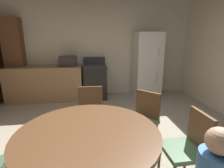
# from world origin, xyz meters

# --- Properties ---
(ground_plane) EXTENTS (14.00, 14.00, 0.00)m
(ground_plane) POSITION_xyz_m (0.00, 0.00, 0.00)
(ground_plane) COLOR #A89E89
(wall_back) EXTENTS (5.42, 0.12, 2.70)m
(wall_back) POSITION_xyz_m (0.00, 3.01, 1.35)
(wall_back) COLOR beige
(wall_back) RESTS_ON ground
(kitchen_counter) EXTENTS (1.91, 0.60, 0.90)m
(kitchen_counter) POSITION_xyz_m (-1.46, 2.61, 0.45)
(kitchen_counter) COLOR #9E754C
(kitchen_counter) RESTS_ON ground
(pantry_column) EXTENTS (0.44, 0.36, 2.10)m
(pantry_column) POSITION_xyz_m (-2.19, 2.79, 1.05)
(pantry_column) COLOR brown
(pantry_column) RESTS_ON ground
(oven_range) EXTENTS (0.60, 0.60, 1.10)m
(oven_range) POSITION_xyz_m (-0.15, 2.62, 0.47)
(oven_range) COLOR black
(oven_range) RESTS_ON ground
(refrigerator) EXTENTS (0.68, 0.68, 1.76)m
(refrigerator) POSITION_xyz_m (1.28, 2.56, 0.88)
(refrigerator) COLOR silver
(refrigerator) RESTS_ON ground
(microwave) EXTENTS (0.44, 0.32, 0.26)m
(microwave) POSITION_xyz_m (-0.84, 2.61, 1.03)
(microwave) COLOR #2D2B28
(microwave) RESTS_ON kitchen_counter
(dining_table) EXTENTS (1.36, 1.36, 0.76)m
(dining_table) POSITION_xyz_m (-0.33, -0.53, 0.61)
(dining_table) COLOR brown
(dining_table) RESTS_ON ground
(chair_east) EXTENTS (0.41, 0.41, 0.87)m
(chair_east) POSITION_xyz_m (0.73, -0.51, 0.50)
(chair_east) COLOR brown
(chair_east) RESTS_ON ground
(chair_northeast) EXTENTS (0.57, 0.57, 0.87)m
(chair_northeast) POSITION_xyz_m (0.45, 0.19, 0.50)
(chair_northeast) COLOR brown
(chair_northeast) RESTS_ON ground
(chair_north) EXTENTS (0.41, 0.41, 0.87)m
(chair_north) POSITION_xyz_m (-0.30, 0.53, 0.50)
(chair_north) COLOR brown
(chair_north) RESTS_ON ground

